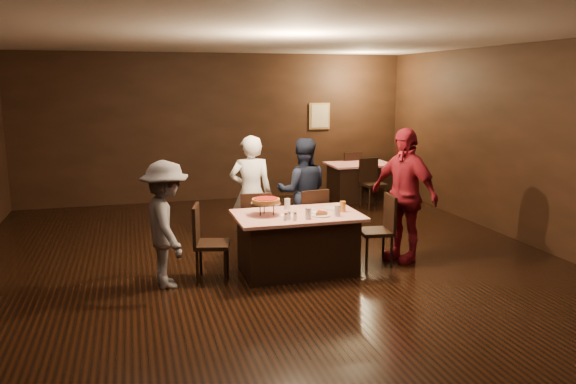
# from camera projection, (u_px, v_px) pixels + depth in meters

# --- Properties ---
(room) EXTENTS (10.00, 10.04, 3.02)m
(room) POSITION_uv_depth(u_px,v_px,m) (279.00, 107.00, 6.68)
(room) COLOR black
(room) RESTS_ON ground
(main_table) EXTENTS (1.60, 1.00, 0.77)m
(main_table) POSITION_uv_depth(u_px,v_px,m) (297.00, 243.00, 7.24)
(main_table) COLOR #AC1C0B
(main_table) RESTS_ON ground
(back_table) EXTENTS (1.30, 0.90, 0.77)m
(back_table) POSITION_uv_depth(u_px,v_px,m) (359.00, 182.00, 11.66)
(back_table) COLOR #B80C1D
(back_table) RESTS_ON ground
(chair_far_left) EXTENTS (0.45, 0.45, 0.95)m
(chair_far_left) POSITION_uv_depth(u_px,v_px,m) (255.00, 224.00, 7.83)
(chair_far_left) COLOR black
(chair_far_left) RESTS_ON ground
(chair_far_right) EXTENTS (0.48, 0.48, 0.95)m
(chair_far_right) POSITION_uv_depth(u_px,v_px,m) (309.00, 220.00, 8.04)
(chair_far_right) COLOR black
(chair_far_right) RESTS_ON ground
(chair_end_left) EXTENTS (0.51, 0.51, 0.95)m
(chair_end_left) POSITION_uv_depth(u_px,v_px,m) (212.00, 243.00, 6.93)
(chair_end_left) COLOR black
(chair_end_left) RESTS_ON ground
(chair_end_right) EXTENTS (0.47, 0.47, 0.95)m
(chair_end_right) POSITION_uv_depth(u_px,v_px,m) (376.00, 230.00, 7.52)
(chair_end_right) COLOR black
(chair_end_right) RESTS_ON ground
(chair_back_near) EXTENTS (0.47, 0.47, 0.95)m
(chair_back_near) POSITION_uv_depth(u_px,v_px,m) (373.00, 183.00, 10.98)
(chair_back_near) COLOR black
(chair_back_near) RESTS_ON ground
(chair_back_far) EXTENTS (0.46, 0.46, 0.95)m
(chair_back_far) POSITION_uv_depth(u_px,v_px,m) (348.00, 173.00, 12.21)
(chair_back_far) COLOR black
(chair_back_far) RESTS_ON ground
(diner_white_jacket) EXTENTS (0.66, 0.48, 1.68)m
(diner_white_jacket) POSITION_uv_depth(u_px,v_px,m) (251.00, 193.00, 8.13)
(diner_white_jacket) COLOR white
(diner_white_jacket) RESTS_ON ground
(diner_navy_hoodie) EXTENTS (0.89, 0.76, 1.61)m
(diner_navy_hoodie) POSITION_uv_depth(u_px,v_px,m) (303.00, 192.00, 8.42)
(diner_navy_hoodie) COLOR #171D31
(diner_navy_hoodie) RESTS_ON ground
(diner_grey_knit) EXTENTS (0.70, 1.06, 1.53)m
(diner_grey_knit) POSITION_uv_depth(u_px,v_px,m) (166.00, 224.00, 6.66)
(diner_grey_knit) COLOR slate
(diner_grey_knit) RESTS_ON ground
(diner_red_shirt) EXTENTS (0.85, 1.16, 1.83)m
(diner_red_shirt) POSITION_uv_depth(u_px,v_px,m) (404.00, 195.00, 7.63)
(diner_red_shirt) COLOR maroon
(diner_red_shirt) RESTS_ON ground
(pizza_stand) EXTENTS (0.38, 0.38, 0.22)m
(pizza_stand) POSITION_uv_depth(u_px,v_px,m) (266.00, 201.00, 7.07)
(pizza_stand) COLOR black
(pizza_stand) RESTS_ON main_table
(plate_with_slice) EXTENTS (0.25, 0.25, 0.06)m
(plate_with_slice) POSITION_uv_depth(u_px,v_px,m) (320.00, 214.00, 7.06)
(plate_with_slice) COLOR white
(plate_with_slice) RESTS_ON main_table
(plate_empty) EXTENTS (0.25, 0.25, 0.01)m
(plate_empty) POSITION_uv_depth(u_px,v_px,m) (334.00, 208.00, 7.45)
(plate_empty) COLOR white
(plate_empty) RESTS_ON main_table
(glass_front_left) EXTENTS (0.08, 0.08, 0.14)m
(glass_front_left) POSITION_uv_depth(u_px,v_px,m) (308.00, 214.00, 6.88)
(glass_front_left) COLOR silver
(glass_front_left) RESTS_ON main_table
(glass_front_right) EXTENTS (0.08, 0.08, 0.14)m
(glass_front_right) POSITION_uv_depth(u_px,v_px,m) (337.00, 211.00, 7.04)
(glass_front_right) COLOR silver
(glass_front_right) RESTS_ON main_table
(glass_amber) EXTENTS (0.08, 0.08, 0.14)m
(glass_amber) POSITION_uv_depth(u_px,v_px,m) (343.00, 207.00, 7.26)
(glass_amber) COLOR #BF7F26
(glass_amber) RESTS_ON main_table
(glass_back) EXTENTS (0.08, 0.08, 0.14)m
(glass_back) POSITION_uv_depth(u_px,v_px,m) (287.00, 204.00, 7.42)
(glass_back) COLOR silver
(glass_back) RESTS_ON main_table
(condiments) EXTENTS (0.17, 0.10, 0.09)m
(condiments) POSITION_uv_depth(u_px,v_px,m) (290.00, 216.00, 6.84)
(condiments) COLOR silver
(condiments) RESTS_ON main_table
(napkin_center) EXTENTS (0.19, 0.19, 0.01)m
(napkin_center) POSITION_uv_depth(u_px,v_px,m) (320.00, 212.00, 7.25)
(napkin_center) COLOR white
(napkin_center) RESTS_ON main_table
(napkin_left) EXTENTS (0.21, 0.21, 0.01)m
(napkin_left) POSITION_uv_depth(u_px,v_px,m) (287.00, 215.00, 7.08)
(napkin_left) COLOR white
(napkin_left) RESTS_ON main_table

